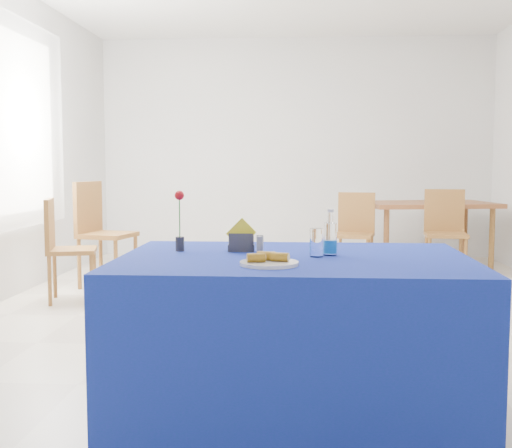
% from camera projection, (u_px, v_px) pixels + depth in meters
% --- Properties ---
extents(floor, '(7.00, 7.00, 0.00)m').
position_uv_depth(floor, '(290.00, 319.00, 4.92)').
color(floor, beige).
rests_on(floor, ground).
extents(room_shell, '(7.00, 7.00, 7.00)m').
position_uv_depth(room_shell, '(291.00, 88.00, 4.76)').
color(room_shell, silver).
rests_on(room_shell, ground).
extents(window_pane, '(0.04, 1.50, 1.60)m').
position_uv_depth(window_pane, '(16.00, 123.00, 5.74)').
color(window_pane, white).
rests_on(window_pane, room_shell).
extents(curtain, '(0.04, 1.75, 1.85)m').
position_uv_depth(curtain, '(24.00, 123.00, 5.74)').
color(curtain, white).
rests_on(curtain, room_shell).
extents(plate, '(0.25, 0.25, 0.01)m').
position_uv_depth(plate, '(269.00, 263.00, 2.69)').
color(plate, white).
rests_on(plate, blue_table).
extents(drinking_glass, '(0.06, 0.06, 0.13)m').
position_uv_depth(drinking_glass, '(316.00, 243.00, 2.93)').
color(drinking_glass, white).
rests_on(drinking_glass, blue_table).
extents(salt_shaker, '(0.03, 0.03, 0.08)m').
position_uv_depth(salt_shaker, '(260.00, 245.00, 3.00)').
color(salt_shaker, gray).
rests_on(salt_shaker, blue_table).
extents(pepper_shaker, '(0.03, 0.03, 0.08)m').
position_uv_depth(pepper_shaker, '(260.00, 244.00, 3.06)').
color(pepper_shaker, slate).
rests_on(pepper_shaker, blue_table).
extents(blue_table, '(1.60, 1.10, 0.76)m').
position_uv_depth(blue_table, '(294.00, 337.00, 2.98)').
color(blue_table, navy).
rests_on(blue_table, floor).
extents(water_bottle, '(0.06, 0.06, 0.21)m').
position_uv_depth(water_bottle, '(330.00, 240.00, 2.98)').
color(water_bottle, white).
rests_on(water_bottle, blue_table).
extents(napkin_holder, '(0.15, 0.06, 0.16)m').
position_uv_depth(napkin_holder, '(241.00, 241.00, 3.11)').
color(napkin_holder, '#38393E').
rests_on(napkin_holder, blue_table).
extents(rose_vase, '(0.05, 0.05, 0.30)m').
position_uv_depth(rose_vase, '(180.00, 222.00, 3.11)').
color(rose_vase, '#27272C').
rests_on(rose_vase, blue_table).
extents(oak_table, '(1.56, 1.15, 0.76)m').
position_uv_depth(oak_table, '(428.00, 209.00, 7.34)').
color(oak_table, '#98542C').
rests_on(oak_table, floor).
extents(chair_bg_left, '(0.47, 0.47, 0.88)m').
position_uv_depth(chair_bg_left, '(355.00, 228.00, 6.85)').
color(chair_bg_left, brown).
rests_on(chair_bg_left, floor).
extents(chair_bg_right, '(0.45, 0.45, 0.92)m').
position_uv_depth(chair_bg_right, '(445.00, 227.00, 6.73)').
color(chair_bg_right, brown).
rests_on(chair_bg_right, floor).
extents(chair_win_a, '(0.49, 0.49, 0.89)m').
position_uv_depth(chair_win_a, '(62.00, 242.00, 5.51)').
color(chair_win_a, brown).
rests_on(chair_win_a, floor).
extents(chair_win_b, '(0.55, 0.55, 1.02)m').
position_uv_depth(chair_win_b, '(99.00, 226.00, 6.20)').
color(chair_win_b, brown).
rests_on(chair_win_b, floor).
extents(banana_pieces, '(0.18, 0.11, 0.04)m').
position_uv_depth(banana_pieces, '(268.00, 257.00, 2.69)').
color(banana_pieces, gold).
rests_on(banana_pieces, plate).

